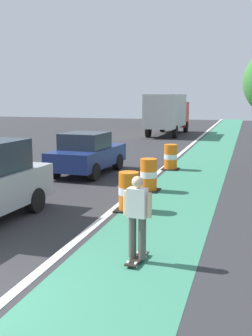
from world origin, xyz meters
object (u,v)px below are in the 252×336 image
at_px(parked_sedan_second, 87,154).
at_px(traffic_barrel_front, 129,192).
at_px(traffic_barrel_back, 171,157).
at_px(traffic_barrel_mid, 149,175).
at_px(delivery_truck_down_block, 168,112).
at_px(skateboarder_on_lane, 137,216).

xyz_separation_m(parked_sedan_second, traffic_barrel_front, (3.15, -4.81, -0.30)).
bearing_deg(traffic_barrel_back, traffic_barrel_mid, -89.54).
bearing_deg(delivery_truck_down_block, parked_sedan_second, -89.90).
height_order(parked_sedan_second, traffic_barrel_front, parked_sedan_second).
xyz_separation_m(traffic_barrel_mid, traffic_barrel_back, (-0.03, 4.24, 0.00)).
relative_size(traffic_barrel_front, traffic_barrel_mid, 1.00).
bearing_deg(traffic_barrel_mid, skateboarder_on_lane, -78.62).
bearing_deg(parked_sedan_second, traffic_barrel_front, -56.79).
bearing_deg(traffic_barrel_front, parked_sedan_second, 123.21).
height_order(traffic_barrel_front, traffic_barrel_back, same).
xyz_separation_m(skateboarder_on_lane, delivery_truck_down_block, (-4.34, 25.71, 0.94)).
xyz_separation_m(skateboarder_on_lane, traffic_barrel_back, (-1.24, 10.21, -0.38)).
distance_m(traffic_barrel_back, delivery_truck_down_block, 15.86).
xyz_separation_m(traffic_barrel_back, delivery_truck_down_block, (-3.11, 15.50, 1.31)).
relative_size(traffic_barrel_front, delivery_truck_down_block, 0.14).
distance_m(parked_sedan_second, traffic_barrel_back, 3.66).
relative_size(skateboarder_on_lane, traffic_barrel_mid, 1.55).
bearing_deg(traffic_barrel_back, delivery_truck_down_block, 101.33).
xyz_separation_m(parked_sedan_second, delivery_truck_down_block, (-0.03, 17.46, 1.01)).
height_order(traffic_barrel_back, delivery_truck_down_block, delivery_truck_down_block).
xyz_separation_m(skateboarder_on_lane, traffic_barrel_front, (-1.16, 3.45, -0.38)).
xyz_separation_m(traffic_barrel_front, traffic_barrel_mid, (-0.04, 2.53, 0.00)).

